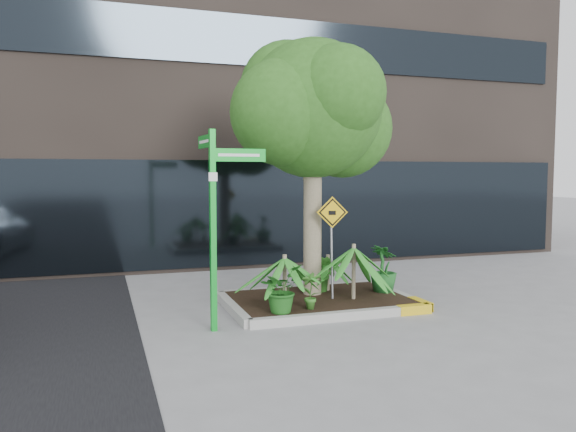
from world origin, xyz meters
name	(u,v)px	position (x,y,z in m)	size (l,w,h in m)	color
ground	(315,310)	(0.00, 0.00, 0.00)	(80.00, 80.00, 0.00)	gray
building	(231,8)	(0.50, 8.50, 7.50)	(18.00, 8.00, 15.00)	#2D2621
planter	(321,300)	(0.23, 0.27, 0.10)	(3.35, 2.36, 0.15)	#9E9E99
tree	(312,109)	(0.19, 0.63, 3.55)	(3.24, 2.87, 4.86)	gray
palm_front	(354,248)	(0.74, -0.02, 1.07)	(1.11, 1.11, 1.23)	gray
palm_left	(285,258)	(-0.57, -0.05, 0.96)	(0.97, 0.97, 1.08)	gray
palm_back	(328,257)	(0.58, 0.81, 0.79)	(0.77, 0.77, 0.86)	gray
shrub_a	(281,289)	(-0.79, -0.52, 0.53)	(0.68, 0.68, 0.76)	#1A5418
shrub_b	(383,268)	(1.53, 0.36, 0.60)	(0.50, 0.50, 0.89)	#1B5A20
shrub_c	(311,290)	(-0.25, -0.47, 0.46)	(0.33, 0.33, 0.63)	#337223
shrub_d	(323,274)	(0.45, 0.72, 0.49)	(0.38, 0.38, 0.68)	#235A1A
street_sign_post	(216,207)	(-1.87, -0.65, 1.88)	(0.90, 0.89, 3.04)	#0D9524
cattle_sign	(332,230)	(0.39, 0.18, 1.38)	(0.55, 0.24, 1.82)	slate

